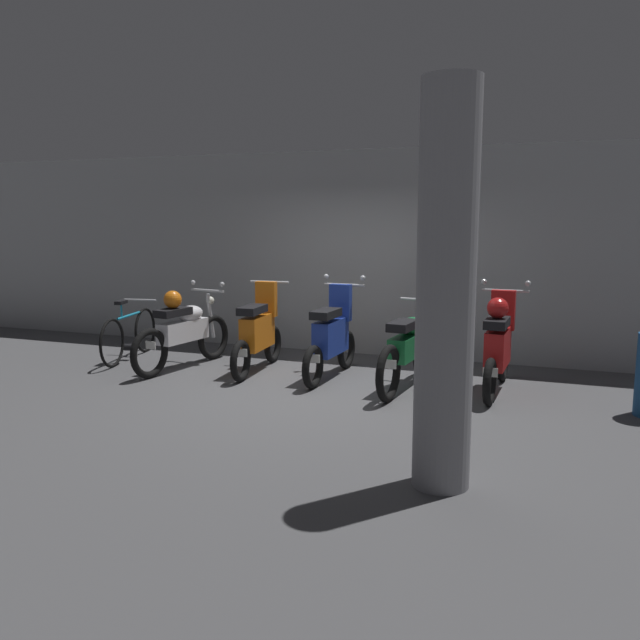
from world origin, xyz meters
TOP-DOWN VIEW (x-y plane):
  - ground_plane at (0.00, 0.00)m, footprint 80.00×80.00m
  - back_wall at (0.00, 2.43)m, footprint 16.00×0.30m
  - motorbike_slot_0 at (-2.06, 0.54)m, footprint 0.58×1.94m
  - motorbike_slot_1 at (-1.03, 0.74)m, footprint 0.56×1.68m
  - motorbike_slot_2 at (0.00, 0.74)m, footprint 0.59×1.68m
  - motorbike_slot_3 at (1.03, 0.55)m, footprint 0.56×1.95m
  - motorbike_slot_4 at (2.06, 0.73)m, footprint 0.59×1.68m
  - bicycle at (-3.10, 0.75)m, footprint 0.50×1.71m
  - support_pillar at (1.91, -2.21)m, footprint 0.44×0.44m

SIDE VIEW (x-z plane):
  - ground_plane at x=0.00m, z-range 0.00..0.00m
  - bicycle at x=-3.10m, z-range -0.08..0.80m
  - motorbike_slot_3 at x=1.03m, z-range -0.03..1.01m
  - motorbike_slot_1 at x=-1.03m, z-range -0.06..1.11m
  - motorbike_slot_2 at x=0.00m, z-range -0.12..1.17m
  - motorbike_slot_0 at x=-2.06m, z-range -0.05..1.10m
  - motorbike_slot_4 at x=2.06m, z-range -0.08..1.21m
  - back_wall at x=0.00m, z-range 0.00..3.02m
  - support_pillar at x=1.91m, z-range 0.00..3.02m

